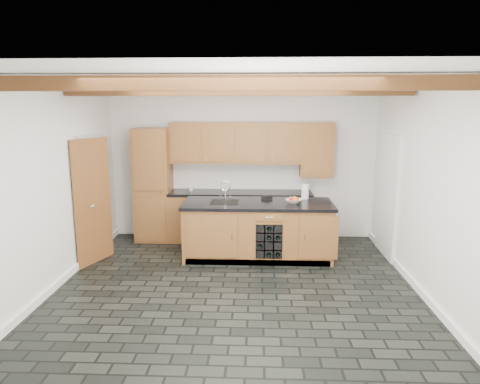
{
  "coord_description": "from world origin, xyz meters",
  "views": [
    {
      "loc": [
        0.29,
        -5.58,
        2.46
      ],
      "look_at": [
        0.03,
        0.8,
        1.2
      ],
      "focal_mm": 32.0,
      "sensor_mm": 36.0,
      "label": 1
    }
  ],
  "objects_px": {
    "island": "(258,230)",
    "fruit_bowl": "(294,201)",
    "kitchen_scale": "(267,198)",
    "paper_towel": "(305,192)"
  },
  "relations": [
    {
      "from": "kitchen_scale",
      "to": "paper_towel",
      "type": "height_order",
      "value": "paper_towel"
    },
    {
      "from": "island",
      "to": "kitchen_scale",
      "type": "relative_size",
      "value": 12.74
    },
    {
      "from": "kitchen_scale",
      "to": "paper_towel",
      "type": "xyz_separation_m",
      "value": [
        0.65,
        0.07,
        0.1
      ]
    },
    {
      "from": "island",
      "to": "fruit_bowl",
      "type": "xyz_separation_m",
      "value": [
        0.58,
        -0.01,
        0.5
      ]
    },
    {
      "from": "island",
      "to": "kitchen_scale",
      "type": "distance_m",
      "value": 0.58
    },
    {
      "from": "island",
      "to": "fruit_bowl",
      "type": "relative_size",
      "value": 9.42
    },
    {
      "from": "island",
      "to": "fruit_bowl",
      "type": "height_order",
      "value": "fruit_bowl"
    },
    {
      "from": "fruit_bowl",
      "to": "paper_towel",
      "type": "relative_size",
      "value": 1.06
    },
    {
      "from": "island",
      "to": "fruit_bowl",
      "type": "distance_m",
      "value": 0.76
    },
    {
      "from": "fruit_bowl",
      "to": "island",
      "type": "bearing_deg",
      "value": 179.32
    }
  ]
}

